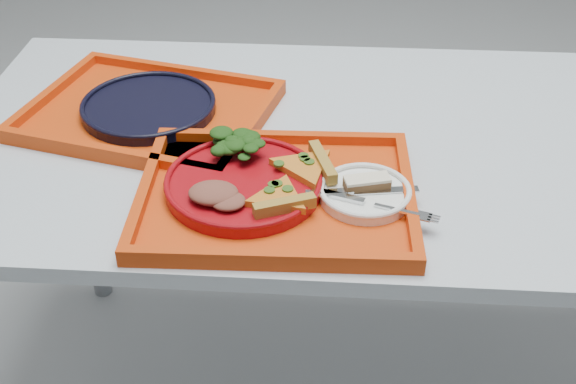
% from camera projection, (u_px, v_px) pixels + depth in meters
% --- Properties ---
extents(table, '(1.60, 0.80, 0.75)m').
position_uv_depth(table, '(371.00, 170.00, 1.40)').
color(table, '#A9B1BE').
rests_on(table, ground).
extents(tray_main, '(0.46, 0.36, 0.01)m').
position_uv_depth(tray_main, '(276.00, 197.00, 1.19)').
color(tray_main, '#C2360A').
rests_on(tray_main, table).
extents(tray_far, '(0.52, 0.45, 0.01)m').
position_uv_depth(tray_far, '(150.00, 114.00, 1.41)').
color(tray_far, '#C2360A').
rests_on(tray_far, table).
extents(dinner_plate, '(0.26, 0.26, 0.02)m').
position_uv_depth(dinner_plate, '(244.00, 185.00, 1.19)').
color(dinner_plate, maroon).
rests_on(dinner_plate, tray_main).
extents(side_plate, '(0.15, 0.15, 0.01)m').
position_uv_depth(side_plate, '(365.00, 195.00, 1.18)').
color(side_plate, white).
rests_on(side_plate, tray_main).
extents(navy_plate, '(0.26, 0.26, 0.02)m').
position_uv_depth(navy_plate, '(149.00, 108.00, 1.41)').
color(navy_plate, black).
rests_on(navy_plate, tray_far).
extents(pizza_slice_a, '(0.13, 0.14, 0.02)m').
position_uv_depth(pizza_slice_a, '(279.00, 195.00, 1.14)').
color(pizza_slice_a, gold).
rests_on(pizza_slice_a, dinner_plate).
extents(pizza_slice_b, '(0.15, 0.14, 0.02)m').
position_uv_depth(pizza_slice_b, '(305.00, 165.00, 1.21)').
color(pizza_slice_b, gold).
rests_on(pizza_slice_b, dinner_plate).
extents(salad_heap, '(0.10, 0.09, 0.05)m').
position_uv_depth(salad_heap, '(233.00, 144.00, 1.23)').
color(salad_heap, black).
rests_on(salad_heap, dinner_plate).
extents(meat_portion, '(0.08, 0.06, 0.02)m').
position_uv_depth(meat_portion, '(213.00, 193.00, 1.14)').
color(meat_portion, brown).
rests_on(meat_portion, dinner_plate).
extents(dessert_bar, '(0.08, 0.05, 0.02)m').
position_uv_depth(dessert_bar, '(367.00, 183.00, 1.17)').
color(dessert_bar, '#532D1B').
rests_on(dessert_bar, side_plate).
extents(knife, '(0.19, 0.04, 0.01)m').
position_uv_depth(knife, '(362.00, 191.00, 1.17)').
color(knife, silver).
rests_on(knife, side_plate).
extents(fork, '(0.18, 0.08, 0.01)m').
position_uv_depth(fork, '(373.00, 204.00, 1.14)').
color(fork, silver).
rests_on(fork, side_plate).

